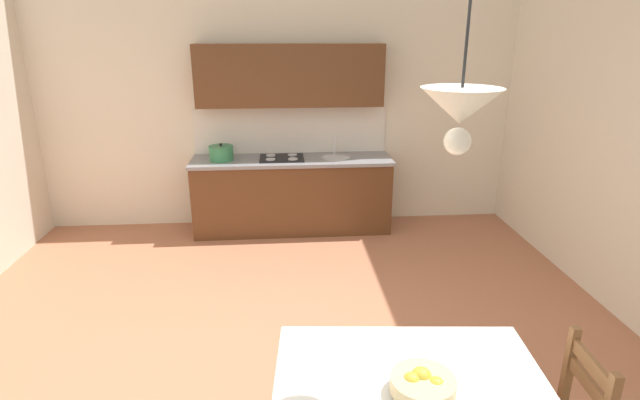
{
  "coord_description": "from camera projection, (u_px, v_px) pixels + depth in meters",
  "views": [
    {
      "loc": [
        0.01,
        -2.94,
        2.35
      ],
      "look_at": [
        0.28,
        0.43,
        1.19
      ],
      "focal_mm": 27.9,
      "sensor_mm": 36.0,
      "label": 1
    }
  ],
  "objects": [
    {
      "name": "wall_back",
      "position": [
        278.0,
        57.0,
        5.86
      ],
      "size": [
        6.31,
        0.12,
        4.08
      ],
      "primitive_type": "cube",
      "color": "silver",
      "rests_on": "ground_plane"
    },
    {
      "name": "fruit_bowl",
      "position": [
        423.0,
        384.0,
        2.27
      ],
      "size": [
        0.3,
        0.3,
        0.12
      ],
      "color": "tan",
      "rests_on": "dining_table"
    },
    {
      "name": "pendant_lamp",
      "position": [
        460.0,
        109.0,
        1.93
      ],
      "size": [
        0.32,
        0.32,
        0.8
      ],
      "color": "black"
    },
    {
      "name": "ground_plane",
      "position": [
        286.0,
        384.0,
        3.55
      ],
      "size": [
        6.31,
        6.83,
        0.1
      ],
      "primitive_type": "cube",
      "color": "#AD6B4C"
    },
    {
      "name": "kitchen_cabinetry",
      "position": [
        291.0,
        161.0,
        5.94
      ],
      "size": [
        2.37,
        0.63,
        2.2
      ],
      "color": "#56331C",
      "rests_on": "ground_plane"
    }
  ]
}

